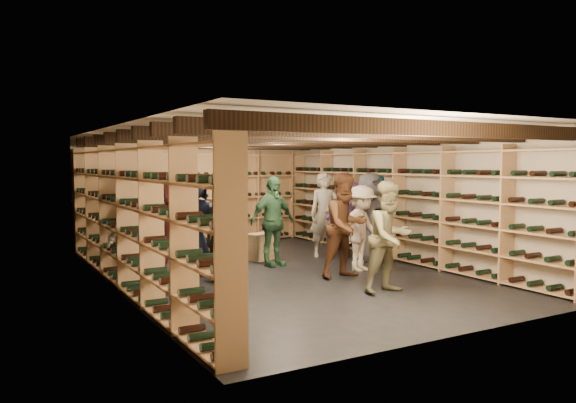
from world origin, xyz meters
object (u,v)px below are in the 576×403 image
at_px(person_3, 362,228).
at_px(person_12, 369,219).
at_px(crate_loose, 214,248).
at_px(crate_stack_right, 222,243).
at_px(person_7, 325,215).
at_px(person_6, 194,223).
at_px(person_8, 346,225).
at_px(person_10, 272,221).
at_px(person_5, 173,227).
at_px(crate_stack_left, 260,247).
at_px(person_0, 225,227).
at_px(person_1, 225,222).
at_px(person_9, 140,226).
at_px(person_4, 377,218).
at_px(person_2, 390,237).
at_px(person_11, 353,219).

distance_m(person_3, person_12, 0.56).
xyz_separation_m(crate_loose, person_12, (1.87, -2.81, 0.76)).
height_order(crate_stack_right, person_7, person_7).
distance_m(person_6, person_8, 2.55).
bearing_deg(person_10, person_6, 165.35).
bearing_deg(person_5, crate_loose, 33.65).
height_order(crate_loose, person_6, person_6).
height_order(person_6, person_8, person_8).
height_order(crate_stack_left, person_0, person_0).
xyz_separation_m(crate_loose, person_1, (-0.94, -2.79, 0.85)).
height_order(person_0, person_9, person_9).
bearing_deg(crate_stack_left, person_10, -97.41).
xyz_separation_m(person_1, person_4, (3.25, 0.31, -0.11)).
xyz_separation_m(person_8, person_9, (-2.89, 1.67, -0.02)).
relative_size(crate_stack_left, person_2, 0.36).
bearing_deg(person_10, person_8, -80.85).
distance_m(person_5, person_10, 1.92).
distance_m(person_8, person_11, 1.99).
height_order(person_2, person_7, person_7).
bearing_deg(person_6, person_8, -46.38).
height_order(person_1, person_9, person_1).
relative_size(person_0, person_6, 0.95).
relative_size(person_0, person_7, 0.96).
height_order(person_4, person_9, person_9).
distance_m(crate_stack_left, person_9, 2.55).
relative_size(person_6, person_12, 1.01).
bearing_deg(person_11, person_6, -178.20).
relative_size(crate_stack_right, person_5, 0.31).
bearing_deg(person_1, crate_stack_right, 50.23).
bearing_deg(person_11, person_2, -113.06).
height_order(person_5, person_12, person_12).
bearing_deg(person_3, person_2, -130.51).
bearing_deg(person_8, person_9, 146.46).
xyz_separation_m(crate_stack_right, person_10, (0.35, -1.54, 0.56)).
distance_m(crate_stack_left, person_4, 2.30).
distance_m(crate_stack_left, person_6, 1.74).
bearing_deg(person_5, person_6, 10.71).
relative_size(person_6, person_8, 1.00).
bearing_deg(person_7, person_2, -84.18).
bearing_deg(crate_stack_right, person_8, -73.72).
bearing_deg(crate_stack_right, person_3, -61.69).
xyz_separation_m(person_2, person_5, (-2.40, 2.50, 0.03)).
relative_size(person_7, person_12, 0.99).
distance_m(crate_stack_left, person_1, 2.12).
distance_m(person_7, person_10, 1.41).
bearing_deg(person_11, person_12, -103.95).
height_order(person_1, person_8, person_1).
bearing_deg(person_10, person_7, 3.81).
distance_m(crate_stack_right, person_2, 4.34).
bearing_deg(crate_loose, person_1, -108.62).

